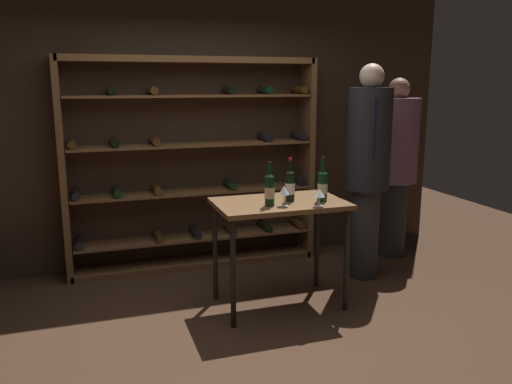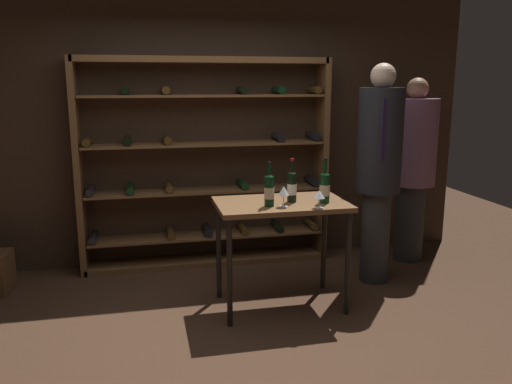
{
  "view_description": "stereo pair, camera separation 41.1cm",
  "coord_description": "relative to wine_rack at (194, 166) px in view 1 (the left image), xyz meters",
  "views": [
    {
      "loc": [
        -1.04,
        -3.5,
        1.87
      ],
      "look_at": [
        0.23,
        0.31,
        1.02
      ],
      "focal_mm": 36.25,
      "sensor_mm": 36.0,
      "label": 1
    },
    {
      "loc": [
        -0.65,
        -3.61,
        1.87
      ],
      "look_at": [
        0.23,
        0.31,
        1.02
      ],
      "focal_mm": 36.25,
      "sensor_mm": 36.0,
      "label": 2
    }
  ],
  "objects": [
    {
      "name": "wine_glass_stemmed_right",
      "position": [
        0.44,
        -1.36,
        -0.01
      ],
      "size": [
        0.09,
        0.09,
        0.17
      ],
      "color": "silver",
      "rests_on": "tasting_table"
    },
    {
      "name": "wine_rack",
      "position": [
        0.0,
        0.0,
        0.0
      ],
      "size": [
        2.54,
        0.32,
        2.12
      ],
      "color": "brown",
      "rests_on": "ground"
    },
    {
      "name": "wine_bottle_gold_foil",
      "position": [
        0.8,
        -1.3,
        -0.01
      ],
      "size": [
        0.08,
        0.08,
        0.37
      ],
      "color": "black",
      "rests_on": "tasting_table"
    },
    {
      "name": "wine_bottle_amber_reserve",
      "position": [
        0.33,
        -1.32,
        -0.0
      ],
      "size": [
        0.08,
        0.08,
        0.35
      ],
      "color": "black",
      "rests_on": "tasting_table"
    },
    {
      "name": "wine_glass_stemmed_left",
      "position": [
        0.7,
        -1.46,
        -0.03
      ],
      "size": [
        0.09,
        0.09,
        0.14
      ],
      "color": "silver",
      "rests_on": "tasting_table"
    },
    {
      "name": "tasting_table",
      "position": [
        0.47,
        -1.19,
        -0.24
      ],
      "size": [
        1.07,
        0.67,
        0.91
      ],
      "color": "brown",
      "rests_on": "ground"
    },
    {
      "name": "person_guest_plum_blouse",
      "position": [
        1.5,
        -0.84,
        0.09
      ],
      "size": [
        0.41,
        0.42,
        2.04
      ],
      "rotation": [
        0.0,
        0.0,
        0.31
      ],
      "color": "#2B2B2B",
      "rests_on": "ground"
    },
    {
      "name": "wine_bottle_green_slim",
      "position": [
        0.55,
        -1.21,
        -0.0
      ],
      "size": [
        0.08,
        0.08,
        0.36
      ],
      "color": "black",
      "rests_on": "tasting_table"
    },
    {
      "name": "person_bystander_dark_jacket",
      "position": [
        2.12,
        -0.35,
        0.01
      ],
      "size": [
        0.46,
        0.46,
        1.92
      ],
      "rotation": [
        0.0,
        0.0,
        -0.29
      ],
      "color": "#272727",
      "rests_on": "ground"
    },
    {
      "name": "back_wall",
      "position": [
        0.01,
        0.21,
        0.4
      ],
      "size": [
        5.7,
        0.1,
        2.9
      ],
      "primitive_type": "cube",
      "color": "#3D2B1E",
      "rests_on": "ground"
    },
    {
      "name": "ground_plane",
      "position": [
        0.01,
        -1.57,
        -1.05
      ],
      "size": [
        9.57,
        9.57,
        0.0
      ],
      "primitive_type": "plane",
      "color": "#472D1E"
    }
  ]
}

